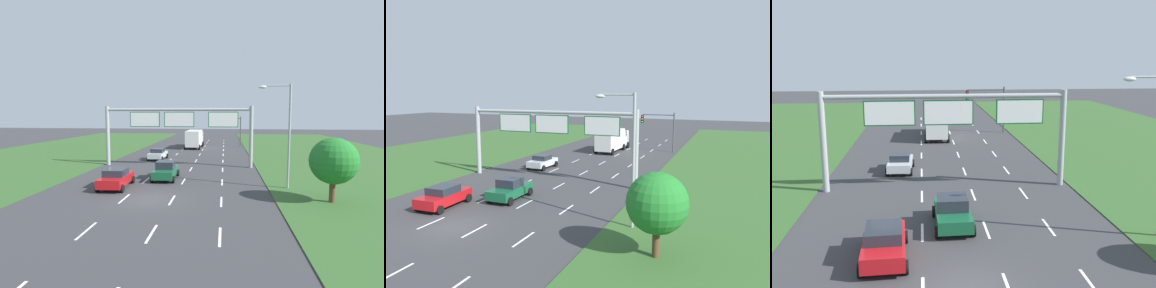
{
  "view_description": "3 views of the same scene",
  "coord_description": "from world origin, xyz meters",
  "views": [
    {
      "loc": [
        5.43,
        -20.5,
        6.13
      ],
      "look_at": [
        1.99,
        10.95,
        2.92
      ],
      "focal_mm": 28.0,
      "sensor_mm": 36.0,
      "label": 1
    },
    {
      "loc": [
        16.25,
        -17.93,
        8.54
      ],
      "look_at": [
        2.42,
        14.87,
        3.53
      ],
      "focal_mm": 35.0,
      "sensor_mm": 36.0,
      "label": 2
    },
    {
      "loc": [
        -1.66,
        -15.73,
        9.42
      ],
      "look_at": [
        1.01,
        10.88,
        3.8
      ],
      "focal_mm": 40.0,
      "sensor_mm": 36.0,
      "label": 3
    }
  ],
  "objects": [
    {
      "name": "lane_dashes_slip",
      "position": [
        5.25,
        15.0,
        0.0
      ],
      "size": [
        0.14,
        68.4,
        0.01
      ],
      "color": "white",
      "rests_on": "ground_plane"
    },
    {
      "name": "street_lamp",
      "position": [
        10.23,
        4.24,
        5.08
      ],
      "size": [
        2.61,
        0.32,
        8.5
      ],
      "color": "#9EA0A5",
      "rests_on": "ground_plane"
    },
    {
      "name": "sign_gantry",
      "position": [
        0.16,
        13.71,
        4.97
      ],
      "size": [
        17.24,
        0.44,
        7.0
      ],
      "color": "#9EA0A5",
      "rests_on": "ground_plane"
    },
    {
      "name": "box_truck",
      "position": [
        0.05,
        33.25,
        1.71
      ],
      "size": [
        2.86,
        8.48,
        3.15
      ],
      "rotation": [
        0.0,
        0.0,
        -0.03
      ],
      "color": "silver",
      "rests_on": "ground_plane"
    },
    {
      "name": "car_mid_lane",
      "position": [
        -0.05,
        6.74,
        0.82
      ],
      "size": [
        2.21,
        4.21,
        1.71
      ],
      "rotation": [
        0.0,
        0.0,
        0.02
      ],
      "color": "#145633",
      "rests_on": "ground_plane"
    },
    {
      "name": "car_lead_silver",
      "position": [
        -3.52,
        3.13,
        0.81
      ],
      "size": [
        2.34,
        4.37,
        1.59
      ],
      "rotation": [
        0.0,
        0.0,
        0.04
      ],
      "color": "red",
      "rests_on": "ground_plane"
    },
    {
      "name": "car_near_red",
      "position": [
        -3.47,
        18.56,
        0.75
      ],
      "size": [
        2.23,
        3.99,
        1.49
      ],
      "rotation": [
        0.0,
        0.0,
        -0.04
      ],
      "color": "silver",
      "rests_on": "ground_plane"
    },
    {
      "name": "lane_dashes_inner_right",
      "position": [
        1.75,
        15.0,
        0.0
      ],
      "size": [
        0.14,
        68.4,
        0.01
      ],
      "color": "white",
      "rests_on": "ground_plane"
    },
    {
      "name": "roadside_tree_near",
      "position": [
        12.82,
        0.54,
        2.92
      ],
      "size": [
        3.19,
        3.19,
        4.53
      ],
      "color": "#513823",
      "rests_on": "ground_plane"
    },
    {
      "name": "lane_dashes_inner_left",
      "position": [
        -1.75,
        15.0,
        0.0
      ],
      "size": [
        0.14,
        68.4,
        0.01
      ],
      "color": "white",
      "rests_on": "ground_plane"
    },
    {
      "name": "ground_plane",
      "position": [
        0.0,
        0.0,
        0.0
      ],
      "size": [
        200.0,
        200.0,
        0.0
      ],
      "primitive_type": "plane",
      "color": "#38383A"
    },
    {
      "name": "traffic_light_mast",
      "position": [
        6.41,
        35.47,
        3.87
      ],
      "size": [
        4.76,
        0.49,
        5.6
      ],
      "color": "#47494F",
      "rests_on": "ground_plane"
    }
  ]
}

